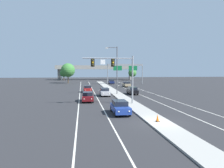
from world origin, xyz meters
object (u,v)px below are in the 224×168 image
(street_lamp_median, at_px, (116,67))
(tree_far_left_a, at_px, (64,73))
(car_oncoming_silver, at_px, (105,92))
(highway_sign_gantry, at_px, (125,67))
(car_oncoming_darkred, at_px, (88,97))
(car_receding_tan, at_px, (127,84))
(car_oncoming_red, at_px, (88,89))
(car_receding_black, at_px, (132,90))
(tree_far_right_b, at_px, (132,73))
(car_receding_navy, at_px, (111,82))
(overhead_signal_mast, at_px, (117,69))
(tree_far_left_b, at_px, (68,70))
(traffic_cone_median_nose, at_px, (158,118))
(car_oncoming_blue, at_px, (120,107))

(street_lamp_median, height_order, tree_far_left_a, street_lamp_median)
(car_oncoming_silver, xyz_separation_m, highway_sign_gantry, (11.21, 33.45, 5.34))
(car_oncoming_darkred, xyz_separation_m, car_receding_tan, (12.74, 28.62, 0.00))
(car_oncoming_silver, bearing_deg, car_oncoming_darkred, -116.43)
(car_oncoming_red, bearing_deg, car_receding_black, -30.91)
(tree_far_right_b, bearing_deg, car_receding_black, -103.71)
(car_receding_tan, relative_size, car_receding_navy, 1.00)
(overhead_signal_mast, distance_m, tree_far_right_b, 71.88)
(car_oncoming_red, distance_m, car_receding_black, 10.99)
(tree_far_left_b, bearing_deg, car_receding_black, -68.05)
(car_receding_navy, distance_m, traffic_cone_median_nose, 58.23)
(car_oncoming_blue, bearing_deg, tree_far_right_b, 75.21)
(traffic_cone_median_nose, bearing_deg, car_oncoming_silver, 97.30)
(overhead_signal_mast, xyz_separation_m, car_receding_tan, (8.48, 32.26, -4.53))
(overhead_signal_mast, bearing_deg, traffic_cone_median_nose, -79.20)
(car_receding_black, distance_m, tree_far_right_b, 58.25)
(overhead_signal_mast, bearing_deg, car_oncoming_red, 101.95)
(tree_far_left_b, bearing_deg, car_oncoming_red, -78.94)
(car_oncoming_darkred, xyz_separation_m, car_oncoming_silver, (3.58, 7.21, 0.00))
(traffic_cone_median_nose, xyz_separation_m, highway_sign_gantry, (8.35, 55.77, 5.66))
(car_oncoming_silver, bearing_deg, tree_far_right_b, 71.07)
(car_oncoming_red, height_order, tree_far_left_a, tree_far_left_a)
(car_receding_tan, relative_size, tree_far_left_b, 0.57)
(car_receding_navy, bearing_deg, highway_sign_gantry, -25.90)
(tree_far_left_a, bearing_deg, traffic_cone_median_nose, -79.49)
(car_oncoming_darkred, bearing_deg, car_oncoming_red, 88.54)
(street_lamp_median, relative_size, tree_far_left_a, 1.75)
(overhead_signal_mast, relative_size, car_oncoming_darkred, 1.70)
(car_oncoming_darkred, bearing_deg, car_oncoming_blue, -71.01)
(car_oncoming_red, relative_size, car_receding_navy, 1.00)
(car_oncoming_darkred, relative_size, tree_far_left_a, 0.79)
(car_receding_navy, xyz_separation_m, tree_far_right_b, (13.65, 22.56, 2.98))
(tree_far_right_b, distance_m, tree_far_left_a, 34.55)
(tree_far_left_a, bearing_deg, car_receding_navy, -56.86)
(tree_far_left_a, bearing_deg, car_oncoming_darkred, -82.25)
(street_lamp_median, relative_size, car_receding_black, 2.22)
(car_receding_tan, xyz_separation_m, highway_sign_gantry, (2.05, 12.03, 5.34))
(car_oncoming_darkred, bearing_deg, traffic_cone_median_nose, -66.91)
(tree_far_left_b, bearing_deg, car_oncoming_blue, -80.54)
(street_lamp_median, height_order, traffic_cone_median_nose, street_lamp_median)
(car_receding_tan, bearing_deg, car_oncoming_silver, -113.14)
(car_oncoming_silver, distance_m, car_receding_black, 6.49)
(tree_far_left_b, relative_size, tree_far_right_b, 1.35)
(overhead_signal_mast, height_order, car_oncoming_blue, overhead_signal_mast)
(car_oncoming_red, height_order, car_receding_tan, same)
(street_lamp_median, bearing_deg, car_oncoming_darkred, -123.87)
(traffic_cone_median_nose, relative_size, tree_far_left_a, 0.13)
(car_receding_navy, distance_m, tree_far_left_a, 36.63)
(car_receding_tan, relative_size, tree_far_right_b, 0.77)
(overhead_signal_mast, height_order, car_oncoming_darkred, overhead_signal_mast)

